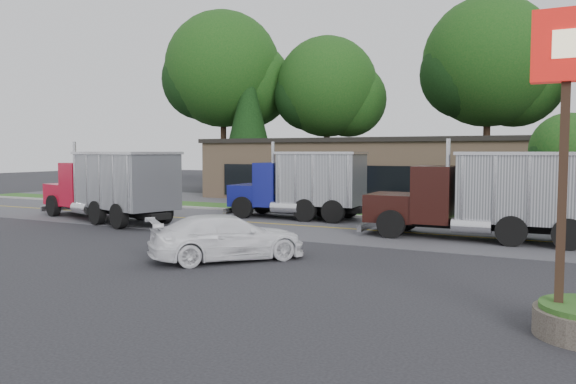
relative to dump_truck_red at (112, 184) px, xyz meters
The scene contains 16 objects.
ground 11.75m from the dump_truck_red, 33.56° to the right, with size 140.00×140.00×0.00m, color #333338.
road 10.18m from the dump_truck_red, 14.94° to the left, with size 60.00×8.00×0.02m, color #5D5D63.
center_line 10.18m from the dump_truck_red, 14.94° to the left, with size 60.00×0.12×0.01m, color gold.
curb 11.95m from the dump_truck_red, 35.02° to the left, with size 60.00×0.30×0.12m, color #9E9E99.
grass_verge 13.06m from the dump_truck_red, 41.57° to the left, with size 60.00×3.40×0.03m, color #316522.
far_parking 16.77m from the dump_truck_red, 54.53° to the left, with size 60.00×7.00×0.02m, color #5D5D63.
strip_mall 22.80m from the dump_truck_red, 59.19° to the left, with size 32.00×12.00×4.00m, color tan.
tree_far_a 29.05m from the dump_truck_red, 111.52° to the left, with size 11.78×11.09×16.81m.
tree_far_b 28.58m from the dump_truck_red, 90.36° to the left, with size 9.73×9.16×13.88m.
tree_far_c 32.06m from the dump_truck_red, 63.46° to the left, with size 11.06×10.41×15.77m.
evergreen_left 24.85m from the dump_truck_red, 105.01° to the left, with size 5.16×5.16×11.72m.
tree_verge 21.58m from the dump_truck_red, 23.61° to the left, with size 3.63×3.42×5.18m.
dump_truck_red is the anchor object (origin of this frame).
dump_truck_blue 9.39m from the dump_truck_red, 32.83° to the left, with size 6.95×3.00×3.36m.
dump_truck_maroon 17.44m from the dump_truck_red, ahead, with size 8.85×2.75×3.36m.
rally_car 11.77m from the dump_truck_red, 28.79° to the right, with size 1.98×4.88×1.42m, color white.
Camera 1 is at (10.11, -13.93, 3.39)m, focal length 35.00 mm.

